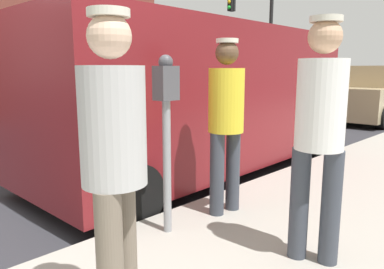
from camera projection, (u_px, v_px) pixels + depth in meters
The scene contains 8 objects.
ground_plane at pixel (29, 225), 3.71m from camera, with size 80.00×80.00×0.00m, color #2D2D33.
parking_meter_near at pixel (166, 115), 3.05m from camera, with size 0.14×0.18×1.52m.
pedestrian_in_gray at pixel (114, 155), 1.89m from camera, with size 0.34×0.34×1.69m.
pedestrian_in_white at pixel (320, 126), 2.58m from camera, with size 0.35×0.34×1.75m.
pedestrian_in_yellow at pixel (226, 116), 3.51m from camera, with size 0.34×0.36×1.68m.
parked_van at pixel (201, 96), 5.50m from camera, with size 2.26×5.26×2.15m.
parked_sedan_ahead at pixel (369, 96), 11.24m from camera, with size 2.08×4.46×1.65m.
traffic_light_corner at pixel (255, 25), 16.47m from camera, with size 2.48×0.42×5.20m.
Camera 1 is at (3.63, -1.33, 1.55)m, focal length 34.34 mm.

